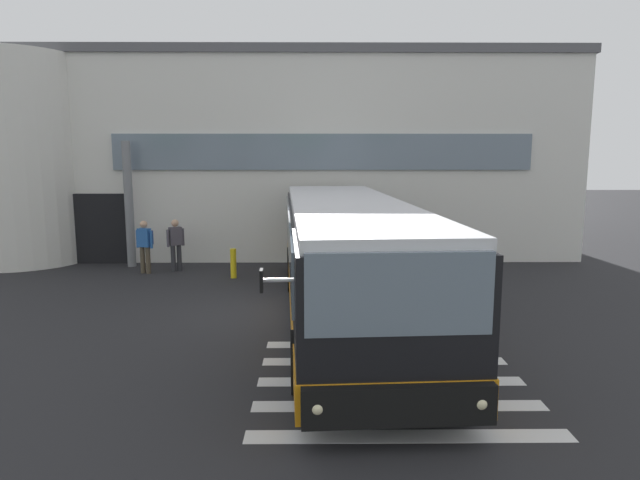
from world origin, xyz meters
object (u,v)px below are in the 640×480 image
bus_main_foreground (347,261)px  passenger_by_doorway (176,243)px  safety_bollard_yellow (233,263)px  passenger_near_column (145,243)px  entry_support_column (129,205)px

bus_main_foreground → passenger_by_doorway: 7.33m
passenger_by_doorway → safety_bollard_yellow: (1.98, -1.00, -0.48)m
passenger_near_column → passenger_by_doorway: size_ratio=1.00×
passenger_near_column → safety_bollard_yellow: passenger_near_column is taller
passenger_near_column → entry_support_column: bearing=126.7°
entry_support_column → passenger_by_doorway: size_ratio=2.48×
entry_support_column → passenger_by_doorway: 2.20m
entry_support_column → passenger_near_column: bearing=-53.3°
entry_support_column → safety_bollard_yellow: size_ratio=4.62×
passenger_by_doorway → safety_bollard_yellow: 2.27m
bus_main_foreground → passenger_by_doorway: (-5.17, 5.18, -0.41)m
bus_main_foreground → safety_bollard_yellow: 5.34m
passenger_by_doorway → safety_bollard_yellow: size_ratio=1.86×
entry_support_column → passenger_near_column: 1.75m
bus_main_foreground → safety_bollard_yellow: size_ratio=13.18×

